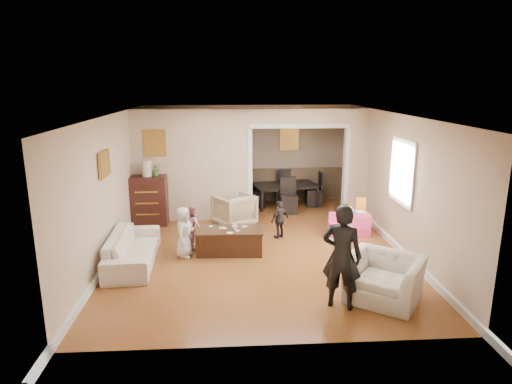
{
  "coord_description": "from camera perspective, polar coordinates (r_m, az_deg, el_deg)",
  "views": [
    {
      "loc": [
        -0.54,
        -8.37,
        3.19
      ],
      "look_at": [
        0.0,
        0.2,
        1.05
      ],
      "focal_mm": 31.07,
      "sensor_mm": 36.0,
      "label": 1
    }
  ],
  "objects": [
    {
      "name": "armchair_front",
      "position": [
        6.99,
        16.17,
        -10.64
      ],
      "size": [
        1.39,
        1.36,
        0.68
      ],
      "primitive_type": "imported",
      "rotation": [
        0.0,
        0.0,
        -0.62
      ],
      "color": "silver",
      "rests_on": "ground"
    },
    {
      "name": "adult_person",
      "position": [
        6.47,
        10.99,
        -8.13
      ],
      "size": [
        0.67,
        0.58,
        1.56
      ],
      "primitive_type": "imported",
      "rotation": [
        0.0,
        0.0,
        2.71
      ],
      "color": "black",
      "rests_on": "ground"
    },
    {
      "name": "window_pane",
      "position": [
        8.77,
        18.37,
        2.5
      ],
      "size": [
        0.03,
        0.95,
        1.1
      ],
      "primitive_type": "cube",
      "color": "white",
      "rests_on": "ground"
    },
    {
      "name": "dining_table",
      "position": [
        11.66,
        3.8,
        -0.43
      ],
      "size": [
        1.8,
        1.23,
        0.58
      ],
      "primitive_type": "imported",
      "rotation": [
        0.0,
        0.0,
        0.2
      ],
      "color": "black",
      "rests_on": "ground"
    },
    {
      "name": "potted_plant",
      "position": [
        10.18,
        -12.74,
        2.83
      ],
      "size": [
        0.27,
        0.23,
        0.3
      ],
      "primitive_type": "imported",
      "color": "#43692E",
      "rests_on": "dresser"
    },
    {
      "name": "table_lamp",
      "position": [
        10.2,
        -13.86,
        2.98
      ],
      "size": [
        0.22,
        0.22,
        0.36
      ],
      "primitive_type": "cylinder",
      "color": "beige",
      "rests_on": "dresser"
    },
    {
      "name": "cereal_box",
      "position": [
        9.77,
        13.36,
        -1.55
      ],
      "size": [
        0.2,
        0.07,
        0.3
      ],
      "primitive_type": "cube",
      "rotation": [
        0.0,
        0.0,
        0.01
      ],
      "color": "yellow",
      "rests_on": "play_table"
    },
    {
      "name": "partition_header",
      "position": [
        10.33,
        5.61,
        9.68
      ],
      "size": [
        2.22,
        0.18,
        0.35
      ],
      "primitive_type": "cube",
      "color": "#C5AD90",
      "rests_on": "partition_right"
    },
    {
      "name": "cyan_cup",
      "position": [
        9.6,
        12.32,
        -2.45
      ],
      "size": [
        0.08,
        0.08,
        0.08
      ],
      "primitive_type": "cylinder",
      "color": "#2AD3CA",
      "rests_on": "play_table"
    },
    {
      "name": "framed_art_sofa_wall",
      "position": [
        8.19,
        -18.95,
        3.45
      ],
      "size": [
        0.03,
        0.55,
        0.4
      ],
      "primitive_type": "cube",
      "color": "brown"
    },
    {
      "name": "child_kneel_b",
      "position": [
        8.79,
        -8.02,
        -4.37
      ],
      "size": [
        0.45,
        0.51,
        0.89
      ],
      "primitive_type": "imported",
      "rotation": [
        0.0,
        0.0,
        1.86
      ],
      "color": "#C67B80",
      "rests_on": "ground"
    },
    {
      "name": "play_table",
      "position": [
        9.75,
        12.72,
        -3.96
      ],
      "size": [
        0.51,
        0.51,
        0.49
      ],
      "primitive_type": "cube",
      "rotation": [
        0.0,
        0.0,
        0.01
      ],
      "color": "#FA418F",
      "rests_on": "ground"
    },
    {
      "name": "child_kneel_a",
      "position": [
        8.37,
        -9.28,
        -5.11
      ],
      "size": [
        0.4,
        0.53,
        0.96
      ],
      "primitive_type": "imported",
      "rotation": [
        0.0,
        0.0,
        1.34
      ],
      "color": "silver",
      "rests_on": "ground"
    },
    {
      "name": "craft_papers",
      "position": [
        8.51,
        -3.38,
        -4.71
      ],
      "size": [
        0.75,
        0.51,
        0.0
      ],
      "color": "white",
      "rests_on": "coffee_table"
    },
    {
      "name": "framed_art_alcove",
      "position": [
        12.02,
        4.29,
        6.83
      ],
      "size": [
        0.45,
        0.03,
        0.55
      ],
      "primitive_type": "cube",
      "color": "brown"
    },
    {
      "name": "coffee_table",
      "position": [
        8.55,
        -3.41,
        -6.29
      ],
      "size": [
        1.27,
        0.69,
        0.46
      ],
      "primitive_type": "cube",
      "rotation": [
        0.0,
        0.0,
        -0.06
      ],
      "color": "#3C1E13",
      "rests_on": "ground"
    },
    {
      "name": "toy_block",
      "position": [
        9.75,
        11.93,
        -2.26
      ],
      "size": [
        0.1,
        0.08,
        0.05
      ],
      "primitive_type": "cube",
      "rotation": [
        0.0,
        0.0,
        0.36
      ],
      "color": "#B62C16",
      "rests_on": "play_table"
    },
    {
      "name": "dresser",
      "position": [
        10.37,
        -13.62,
        -1.07
      ],
      "size": [
        0.82,
        0.46,
        1.13
      ],
      "primitive_type": "cube",
      "color": "black",
      "rests_on": "ground"
    },
    {
      "name": "play_bowl",
      "position": [
        9.58,
        13.29,
        -2.62
      ],
      "size": [
        0.22,
        0.22,
        0.05
      ],
      "primitive_type": "imported",
      "rotation": [
        0.0,
        0.0,
        0.01
      ],
      "color": "white",
      "rests_on": "play_table"
    },
    {
      "name": "sofa",
      "position": [
        8.31,
        -15.58,
        -7.01
      ],
      "size": [
        0.85,
        1.99,
        0.57
      ],
      "primitive_type": "imported",
      "rotation": [
        0.0,
        0.0,
        1.61
      ],
      "color": "silver",
      "rests_on": "ground"
    },
    {
      "name": "partition_left",
      "position": [
        10.38,
        -8.17,
        3.36
      ],
      "size": [
        2.75,
        0.18,
        2.6
      ],
      "primitive_type": "cube",
      "color": "#C5AD90",
      "rests_on": "ground"
    },
    {
      "name": "armchair_back",
      "position": [
        10.07,
        -2.83,
        -2.33
      ],
      "size": [
        1.09,
        1.1,
        0.73
      ],
      "primitive_type": "imported",
      "rotation": [
        0.0,
        0.0,
        3.73
      ],
      "color": "tan",
      "rests_on": "ground"
    },
    {
      "name": "coffee_cup",
      "position": [
        8.41,
        -2.75,
        -4.61
      ],
      "size": [
        0.11,
        0.11,
        0.1
      ],
      "primitive_type": "imported",
      "rotation": [
        0.0,
        0.0,
        -0.06
      ],
      "color": "silver",
      "rests_on": "coffee_table"
    },
    {
      "name": "floor",
      "position": [
        8.98,
        0.08,
        -6.83
      ],
      "size": [
        7.0,
        7.0,
        0.0
      ],
      "primitive_type": "plane",
      "color": "brown",
      "rests_on": "ground"
    },
    {
      "name": "partition_right",
      "position": [
        10.78,
        12.72,
        3.55
      ],
      "size": [
        0.55,
        0.18,
        2.6
      ],
      "primitive_type": "cube",
      "color": "#C5AD90",
      "rests_on": "ground"
    },
    {
      "name": "child_toddler",
      "position": [
        9.26,
        3.07,
        -3.56
      ],
      "size": [
        0.49,
        0.44,
        0.8
      ],
      "primitive_type": "imported",
      "rotation": [
        0.0,
        0.0,
        -2.5
      ],
      "color": "black",
      "rests_on": "ground"
    },
    {
      "name": "framed_art_partition",
      "position": [
        10.3,
        -12.93,
        6.16
      ],
      "size": [
        0.45,
        0.03,
        0.55
      ],
      "primitive_type": "cube",
      "color": "brown",
      "rests_on": "partition_left"
    }
  ]
}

